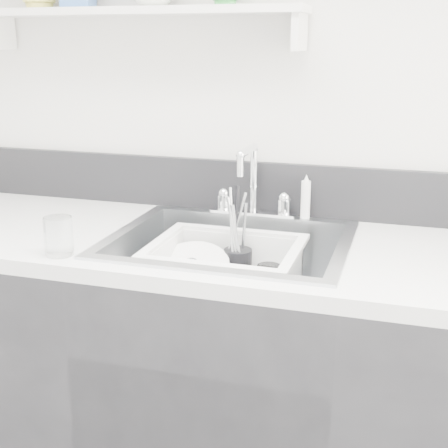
% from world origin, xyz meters
% --- Properties ---
extents(counter_run, '(3.20, 0.62, 0.92)m').
position_xyz_m(counter_run, '(0.00, 1.19, 0.46)').
color(counter_run, black).
rests_on(counter_run, ground).
extents(backsplash, '(3.20, 0.02, 0.16)m').
position_xyz_m(backsplash, '(0.00, 1.49, 1.00)').
color(backsplash, black).
rests_on(backsplash, counter_run).
extents(sink, '(0.64, 0.52, 0.20)m').
position_xyz_m(sink, '(0.00, 1.19, 0.83)').
color(sink, silver).
rests_on(sink, counter_run).
extents(faucet, '(0.26, 0.18, 0.23)m').
position_xyz_m(faucet, '(0.00, 1.44, 0.98)').
color(faucet, silver).
rests_on(faucet, counter_run).
extents(side_sprayer, '(0.03, 0.03, 0.14)m').
position_xyz_m(side_sprayer, '(0.16, 1.44, 0.99)').
color(side_sprayer, white).
rests_on(side_sprayer, counter_run).
extents(wall_shelf, '(1.00, 0.16, 0.12)m').
position_xyz_m(wall_shelf, '(-0.35, 1.42, 1.51)').
color(wall_shelf, silver).
rests_on(wall_shelf, room_shell).
extents(wash_tub, '(0.44, 0.37, 0.16)m').
position_xyz_m(wash_tub, '(-0.01, 1.18, 0.83)').
color(wash_tub, white).
rests_on(wash_tub, sink).
extents(plate_stack, '(0.28, 0.27, 0.11)m').
position_xyz_m(plate_stack, '(-0.11, 1.18, 0.80)').
color(plate_stack, white).
rests_on(plate_stack, wash_tub).
extents(utensil_cup, '(0.08, 0.08, 0.27)m').
position_xyz_m(utensil_cup, '(0.00, 1.27, 0.83)').
color(utensil_cup, black).
rests_on(utensil_cup, wash_tub).
extents(ladle, '(0.26, 0.19, 0.07)m').
position_xyz_m(ladle, '(-0.06, 1.18, 0.80)').
color(ladle, silver).
rests_on(ladle, wash_tub).
extents(tumbler_in_tub, '(0.07, 0.07, 0.09)m').
position_xyz_m(tumbler_in_tub, '(0.11, 1.19, 0.81)').
color(tumbler_in_tub, white).
rests_on(tumbler_in_tub, wash_tub).
extents(tumbler_counter, '(0.08, 0.08, 0.10)m').
position_xyz_m(tumbler_counter, '(-0.37, 0.95, 0.97)').
color(tumbler_counter, white).
rests_on(tumbler_counter, counter_run).
extents(bowl_small, '(0.14, 0.14, 0.03)m').
position_xyz_m(bowl_small, '(0.09, 1.11, 0.78)').
color(bowl_small, white).
rests_on(bowl_small, wash_tub).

